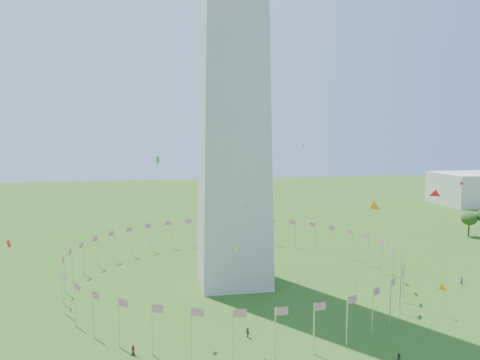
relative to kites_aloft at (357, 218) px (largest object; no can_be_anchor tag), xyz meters
name	(u,v)px	position (x,y,z in m)	size (l,w,h in m)	color
flag_ring	(233,265)	(-20.57, 25.75, -15.97)	(80.24, 80.24, 9.00)	silver
kites_aloft	(357,218)	(0.00, 0.00, 0.00)	(107.62, 70.02, 38.43)	orange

